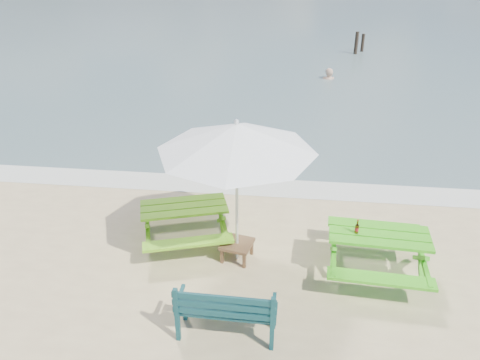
# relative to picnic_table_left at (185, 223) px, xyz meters

# --- Properties ---
(foam_strip) EXTENTS (22.00, 0.90, 0.01)m
(foam_strip) POSITION_rel_picnic_table_left_xyz_m (1.16, 2.35, -0.37)
(foam_strip) COLOR silver
(foam_strip) RESTS_ON ground
(picnic_table_left) EXTENTS (2.11, 2.23, 0.78)m
(picnic_table_left) POSITION_rel_picnic_table_left_xyz_m (0.00, 0.00, 0.00)
(picnic_table_left) COLOR #66AD1A
(picnic_table_left) RESTS_ON ground
(picnic_table_right) EXTENTS (1.82, 2.00, 0.81)m
(picnic_table_right) POSITION_rel_picnic_table_left_xyz_m (3.56, -0.60, 0.02)
(picnic_table_right) COLOR green
(picnic_table_right) RESTS_ON ground
(park_bench) EXTENTS (1.49, 0.54, 0.91)m
(park_bench) POSITION_rel_picnic_table_left_xyz_m (1.15, -2.36, -0.09)
(park_bench) COLOR #0D3439
(park_bench) RESTS_ON ground
(side_table) EXTENTS (0.65, 0.65, 0.35)m
(side_table) POSITION_rel_picnic_table_left_xyz_m (1.08, -0.49, -0.19)
(side_table) COLOR brown
(side_table) RESTS_ON ground
(patio_umbrella) EXTENTS (3.23, 3.23, 2.67)m
(patio_umbrella) POSITION_rel_picnic_table_left_xyz_m (1.08, -0.49, 2.05)
(patio_umbrella) COLOR silver
(patio_umbrella) RESTS_ON ground
(beer_bottle) EXTENTS (0.07, 0.07, 0.26)m
(beer_bottle) POSITION_rel_picnic_table_left_xyz_m (3.17, -0.63, 0.52)
(beer_bottle) COLOR brown
(beer_bottle) RESTS_ON picnic_table_right
(swimmer) EXTENTS (0.69, 0.47, 1.83)m
(swimmer) POSITION_rel_picnic_table_left_xyz_m (3.43, 12.45, -0.83)
(swimmer) COLOR tan
(swimmer) RESTS_ON ground
(mooring_pilings) EXTENTS (0.57, 0.77, 1.32)m
(mooring_pilings) POSITION_rel_picnic_table_left_xyz_m (5.23, 17.75, 0.04)
(mooring_pilings) COLOR black
(mooring_pilings) RESTS_ON ground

